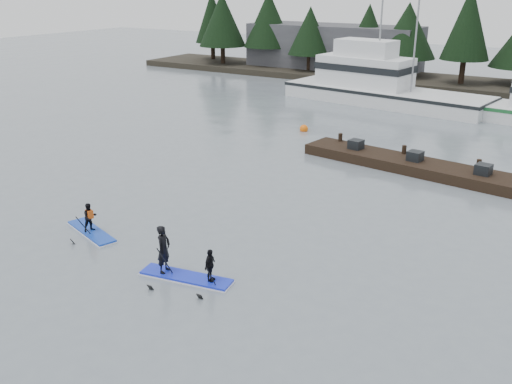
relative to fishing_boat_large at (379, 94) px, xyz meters
The scene contains 9 objects.
ground 31.73m from the fishing_boat_large, 82.59° to the right, with size 160.00×160.00×0.00m, color slate.
far_shore 11.32m from the fishing_boat_large, 68.79° to the left, with size 70.00×8.00×0.60m, color #2D281E.
treeline 11.34m from the fishing_boat_large, 68.79° to the left, with size 60.00×4.00×8.00m, color black, non-canonical shape.
waterfront_building 16.09m from the fishing_boat_large, 128.29° to the left, with size 18.00×6.00×5.00m, color #4C4C51.
fishing_boat_large is the anchor object (origin of this frame).
floating_dock 18.87m from the fishing_boat_large, 58.74° to the right, with size 16.33×2.18×0.54m, color black.
buoy_b 11.50m from the fishing_boat_large, 94.49° to the right, with size 0.55×0.55×0.55m, color orange.
paddleboard_solo 30.27m from the fishing_boat_large, 90.97° to the right, with size 2.98×1.58×1.76m.
paddleboard_duo 31.57m from the fishing_boat_large, 81.32° to the right, with size 3.24×1.43×2.29m.
Camera 1 is at (11.62, -12.70, 9.26)m, focal length 40.00 mm.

